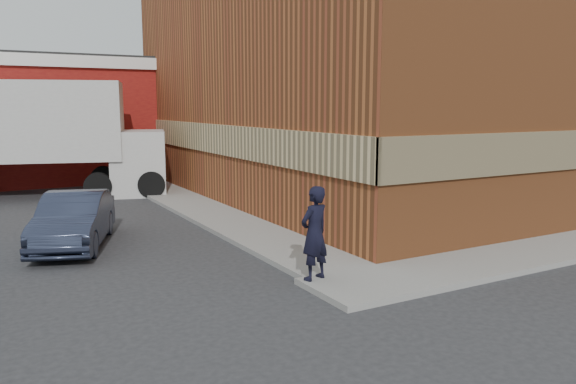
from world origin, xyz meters
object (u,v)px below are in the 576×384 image
brick_building (379,74)px  sedan (74,220)px  man (314,233)px  box_truck (53,131)px

brick_building → sedan: size_ratio=4.54×
man → box_truck: (-2.99, 13.83, 1.46)m
man → box_truck: bearing=-94.0°
brick_building → box_truck: brick_building is taller
man → box_truck: box_truck is taller
brick_building → sedan: (-12.26, -3.83, -4.02)m
sedan → box_truck: (0.58, 8.42, 1.83)m
brick_building → man: size_ratio=10.03×
brick_building → man: 13.21m
man → sedan: (-3.57, 5.41, -0.37)m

